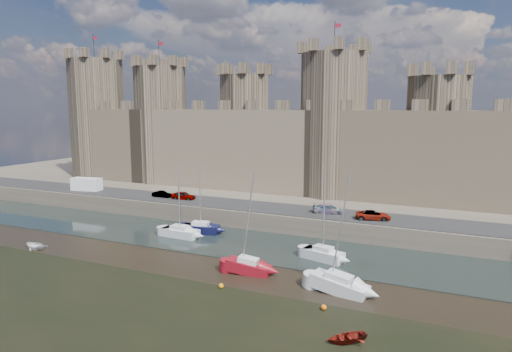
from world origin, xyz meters
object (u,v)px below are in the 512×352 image
object	(u,v)px
sailboat_2	(323,254)
sailboat_4	(248,266)
van	(87,184)
car_1	(162,194)
sailboat_0	(180,232)
car_3	(373,215)
sailboat_1	(201,228)
car_2	(329,209)
car_0	(183,196)
sailboat_5	(339,284)

from	to	relation	value
sailboat_2	sailboat_4	xyz separation A→B (m)	(-5.98, -6.97, -0.03)
sailboat_4	van	bearing A→B (deg)	149.08
car_1	sailboat_0	size ratio (longest dim) A/B	0.34
car_3	sailboat_1	bearing A→B (deg)	93.34
car_2	sailboat_1	bearing A→B (deg)	105.32
car_0	sailboat_1	bearing A→B (deg)	-140.93
car_0	car_3	xyz separation A→B (m)	(29.68, -0.93, -0.03)
car_3	sailboat_0	world-z (taller)	sailboat_0
car_1	sailboat_2	xyz separation A→B (m)	(30.22, -11.81, -2.23)
car_2	sailboat_5	size ratio (longest dim) A/B	0.38
car_1	sailboat_5	size ratio (longest dim) A/B	0.28
car_0	car_3	world-z (taller)	car_0
car_0	sailboat_4	world-z (taller)	sailboat_4
car_3	van	bearing A→B (deg)	74.73
sailboat_0	sailboat_2	distance (m)	19.81
car_3	sailboat_5	bearing A→B (deg)	166.11
car_2	van	bearing A→B (deg)	78.31
car_2	sailboat_4	bearing A→B (deg)	157.62
car_1	sailboat_1	size ratio (longest dim) A/B	0.33
sailboat_1	sailboat_5	bearing A→B (deg)	-39.68
sailboat_4	car_0	bearing A→B (deg)	130.86
sailboat_0	car_1	bearing A→B (deg)	137.00
van	sailboat_5	bearing A→B (deg)	-30.56
sailboat_2	sailboat_5	xyz separation A→B (m)	(3.80, -7.96, 0.00)
sailboat_1	sailboat_0	bearing A→B (deg)	-131.67
car_3	sailboat_5	size ratio (longest dim) A/B	0.39
sailboat_0	sailboat_1	bearing A→B (deg)	62.34
van	sailboat_0	bearing A→B (deg)	-30.74
car_0	car_2	world-z (taller)	car_0
car_2	car_3	world-z (taller)	car_2
sailboat_1	car_1	bearing A→B (deg)	134.97
sailboat_0	sailboat_4	distance (m)	16.02
van	sailboat_2	xyz separation A→B (m)	(45.77, -11.43, -2.81)
sailboat_0	sailboat_2	xyz separation A→B (m)	(19.78, -1.17, 0.05)
sailboat_1	sailboat_2	bearing A→B (deg)	-23.40
sailboat_1	car_3	bearing A→B (deg)	6.56
car_1	sailboat_5	world-z (taller)	sailboat_5
car_3	van	size ratio (longest dim) A/B	0.87
car_1	van	xyz separation A→B (m)	(-15.56, -0.38, 0.58)
sailboat_0	sailboat_1	size ratio (longest dim) A/B	0.96
car_2	sailboat_4	size ratio (longest dim) A/B	0.41
sailboat_1	sailboat_4	world-z (taller)	sailboat_4
car_3	car_0	bearing A→B (deg)	73.51
sailboat_1	sailboat_4	size ratio (longest dim) A/B	0.93
sailboat_0	sailboat_2	size ratio (longest dim) A/B	0.96
car_1	van	distance (m)	15.57
car_1	car_3	distance (m)	33.76
van	sailboat_4	bearing A→B (deg)	-34.02
car_1	car_2	world-z (taller)	car_2
sailboat_0	car_0	bearing A→B (deg)	123.35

